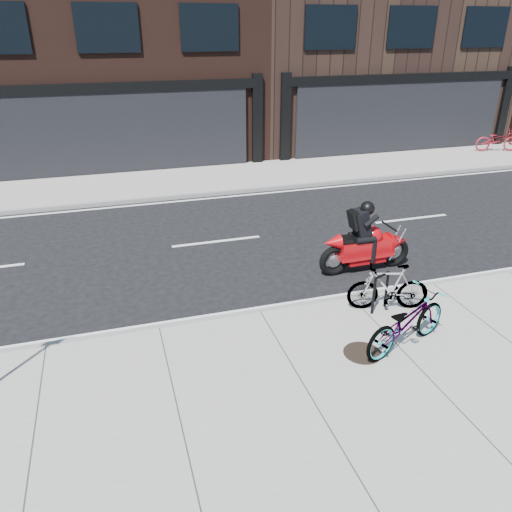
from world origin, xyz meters
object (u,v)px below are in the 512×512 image
object	(u,v)px
bike_rack	(381,289)
manhole_cover	(362,353)
bicycle_far	(497,140)
bicycle_front	(406,322)
bicycle_rear	(388,287)
motorcycle	(370,242)

from	to	relation	value
bike_rack	manhole_cover	distance (m)	1.64
manhole_cover	bicycle_far	bearing A→B (deg)	42.76
bike_rack	manhole_cover	world-z (taller)	bike_rack
bicycle_front	bicycle_rear	distance (m)	1.31
bicycle_rear	manhole_cover	distance (m)	1.75
bicycle_far	manhole_cover	bearing A→B (deg)	148.31
bicycle_front	bicycle_rear	bearing A→B (deg)	-36.47
bike_rack	motorcycle	size ratio (longest dim) A/B	0.34
bike_rack	bicycle_front	bearing A→B (deg)	-99.73
manhole_cover	bicycle_rear	bearing A→B (deg)	46.44
bicycle_far	manhole_cover	world-z (taller)	bicycle_far
bike_rack	motorcycle	bearing A→B (deg)	67.46
bicycle_front	bicycle_far	xyz separation A→B (m)	(12.16, 12.00, -0.01)
bicycle_rear	bicycle_far	world-z (taller)	bicycle_far
bike_rack	bicycle_rear	world-z (taller)	bicycle_rear
bicycle_far	manhole_cover	xyz separation A→B (m)	(-12.95, -11.97, -0.50)
bicycle_front	manhole_cover	bearing A→B (deg)	68.52
bicycle_front	bicycle_rear	xyz separation A→B (m)	(0.38, 1.25, -0.03)
bicycle_rear	bicycle_far	bearing A→B (deg)	148.13
bike_rack	bicycle_rear	size ratio (longest dim) A/B	0.49
bike_rack	bicycle_rear	bearing A→B (deg)	0.00
bicycle_rear	bicycle_far	size ratio (longest dim) A/B	0.84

